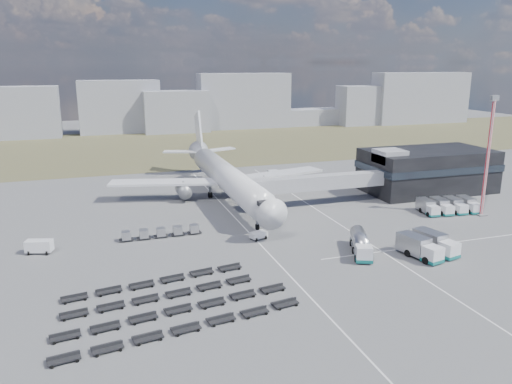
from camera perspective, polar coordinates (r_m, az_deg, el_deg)
name	(u,v)px	position (r m, az deg, el deg)	size (l,w,h in m)	color
ground	(274,246)	(85.08, 2.06, -6.17)	(420.00, 420.00, 0.00)	#565659
grass_strip	(173,146)	(189.10, -9.50, 5.22)	(420.00, 90.00, 0.01)	#4D4C2E
lane_markings	(319,234)	(91.26, 7.20, -4.82)	(47.12, 110.00, 0.01)	silver
terminal	(427,170)	(126.55, 18.93, 2.45)	(30.40, 16.40, 11.00)	black
jet_bridge	(311,183)	(107.49, 6.32, 1.00)	(30.30, 3.80, 7.05)	#939399
airliner	(225,176)	(113.26, -3.54, 1.88)	(51.59, 64.53, 17.62)	silver
skyline	(166,108)	(227.17, -10.21, 9.39)	(324.88, 25.55, 25.35)	gray
fuel_tanker	(361,244)	(83.04, 11.88, -5.81)	(6.23, 10.36, 3.28)	silver
pushback_tug	(258,236)	(87.89, 0.28, -5.00)	(2.91, 1.64, 1.35)	silver
utility_van	(39,247)	(88.80, -23.53, -5.76)	(4.14, 1.87, 2.22)	silver
catering_truck	(276,178)	(127.02, 2.35, 1.56)	(3.04, 6.67, 3.00)	silver
service_trucks_near	(428,245)	(85.09, 19.02, -5.77)	(8.04, 9.01, 3.13)	silver
service_trucks_far	(448,206)	(110.69, 21.13, -1.48)	(12.17, 7.65, 2.56)	silver
uld_row	(161,232)	(90.26, -10.82, -4.56)	(14.41, 1.61, 1.58)	black
baggage_dollies	(168,304)	(65.98, -9.99, -12.44)	(31.74, 19.96, 0.80)	black
floodlight_mast	(488,157)	(108.88, 24.97, 3.67)	(2.30, 1.86, 24.09)	red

